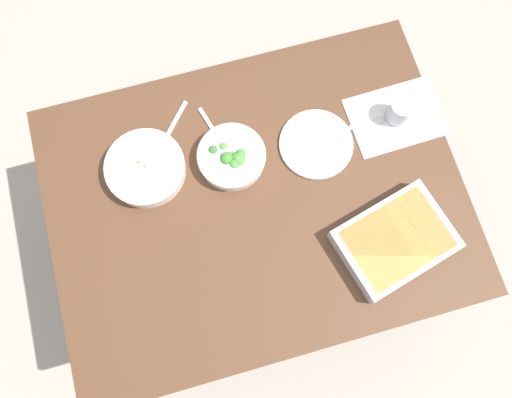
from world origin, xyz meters
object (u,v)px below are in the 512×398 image
object	(u,v)px
spoon_spare	(366,124)
broccoli_bowl	(232,157)
stew_bowl	(146,168)
spoon_by_broccoli	(218,138)
drink_cup	(399,112)
side_plate	(316,144)
spoon_by_stew	(169,133)
baking_dish	(395,240)

from	to	relation	value
spoon_spare	broccoli_bowl	bearing A→B (deg)	0.34
spoon_spare	stew_bowl	bearing A→B (deg)	-2.65
stew_bowl	spoon_by_broccoli	bearing A→B (deg)	-168.68
stew_bowl	spoon_by_broccoli	world-z (taller)	stew_bowl
drink_cup	spoon_by_broccoli	bearing A→B (deg)	-8.23
side_plate	spoon_by_broccoli	xyz separation A→B (m)	(0.28, -0.10, -0.00)
side_plate	spoon_by_broccoli	distance (m)	0.29
stew_bowl	spoon_spare	xyz separation A→B (m)	(-0.67, 0.03, -0.03)
side_plate	spoon_by_stew	size ratio (longest dim) A/B	1.52
spoon_spare	spoon_by_broccoli	bearing A→B (deg)	-9.81
spoon_spare	baking_dish	bearing A→B (deg)	83.06
stew_bowl	baking_dish	world-z (taller)	same
baking_dish	spoon_spare	bearing A→B (deg)	-96.94
stew_bowl	side_plate	bearing A→B (deg)	173.93
broccoli_bowl	spoon_by_broccoli	bearing A→B (deg)	-74.38
side_plate	spoon_spare	xyz separation A→B (m)	(-0.16, -0.02, -0.00)
side_plate	spoon_spare	world-z (taller)	side_plate
spoon_by_stew	spoon_by_broccoli	world-z (taller)	same
stew_bowl	baking_dish	size ratio (longest dim) A/B	0.67
spoon_by_stew	baking_dish	bearing A→B (deg)	137.37
side_plate	spoon_spare	size ratio (longest dim) A/B	1.26
stew_bowl	spoon_by_stew	bearing A→B (deg)	-130.68
baking_dish	spoon_by_stew	xyz separation A→B (m)	(0.53, -0.49, -0.03)
drink_cup	stew_bowl	bearing A→B (deg)	-2.43
broccoli_bowl	baking_dish	xyz separation A→B (m)	(-0.37, 0.36, 0.00)
stew_bowl	baking_dish	distance (m)	0.73
side_plate	spoon_by_stew	world-z (taller)	side_plate
baking_dish	drink_cup	size ratio (longest dim) A/B	4.07
stew_bowl	drink_cup	xyz separation A→B (m)	(-0.76, 0.03, 0.01)
drink_cup	spoon_by_stew	xyz separation A→B (m)	(0.68, -0.13, -0.03)
broccoli_bowl	baking_dish	world-z (taller)	broccoli_bowl
side_plate	stew_bowl	bearing A→B (deg)	-6.07
side_plate	spoon_by_stew	distance (m)	0.44
stew_bowl	spoon_by_stew	distance (m)	0.14
spoon_by_stew	drink_cup	bearing A→B (deg)	168.83
stew_bowl	spoon_spare	world-z (taller)	stew_bowl
spoon_by_stew	spoon_by_broccoli	bearing A→B (deg)	158.14
spoon_spare	spoon_by_stew	bearing A→B (deg)	-12.83
baking_dish	spoon_by_stew	size ratio (longest dim) A/B	2.39
drink_cup	spoon_by_broccoli	distance (m)	0.54
stew_bowl	spoon_by_broccoli	size ratio (longest dim) A/B	1.34
stew_bowl	drink_cup	bearing A→B (deg)	177.57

